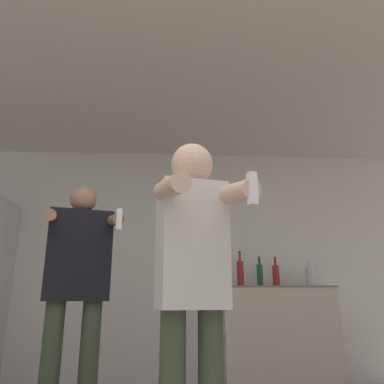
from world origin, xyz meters
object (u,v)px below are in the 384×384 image
Objects in this scene: bottle_short_whiskey at (310,276)px; bottle_amber_bourbon at (276,275)px; bottle_tall_gin at (260,274)px; person_man_side at (77,281)px; person_woman_foreground at (193,272)px; bottle_dark_rum at (240,273)px.

bottle_short_whiskey is 0.85× the size of bottle_amber_bourbon.
person_man_side is at bearing -141.80° from bottle_tall_gin.
person_woman_foreground is (-1.36, -2.17, -0.12)m from bottle_short_whiskey.
bottle_amber_bourbon is 0.20× the size of person_woman_foreground.
bottle_amber_bourbon is at bearing 65.52° from person_woman_foreground.
person_man_side reaches higher than bottle_amber_bourbon.
bottle_dark_rum is (-0.21, 0.00, 0.02)m from bottle_tall_gin.
person_woman_foreground is (-0.99, -2.17, -0.13)m from bottle_amber_bourbon.
bottle_tall_gin reaches higher than bottle_short_whiskey.
bottle_short_whiskey is 0.87× the size of bottle_tall_gin.
bottle_tall_gin is (-0.17, 0.00, 0.00)m from bottle_amber_bourbon.
bottle_dark_rum reaches higher than bottle_amber_bourbon.
bottle_short_whiskey is 0.54m from bottle_tall_gin.
bottle_amber_bourbon is 1.02× the size of bottle_tall_gin.
bottle_dark_rum reaches higher than bottle_short_whiskey.
bottle_amber_bourbon is 2.16m from person_man_side.
bottle_dark_rum is at bearing 74.26° from person_woman_foreground.
bottle_dark_rum is 1.86m from person_man_side.
person_woman_foreground is at bearing -50.45° from person_man_side.
person_man_side is (-2.12, -1.25, -0.11)m from bottle_short_whiskey.
person_woman_foreground is at bearing -105.74° from bottle_dark_rum.
bottle_dark_rum is at bearing 180.00° from bottle_tall_gin.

